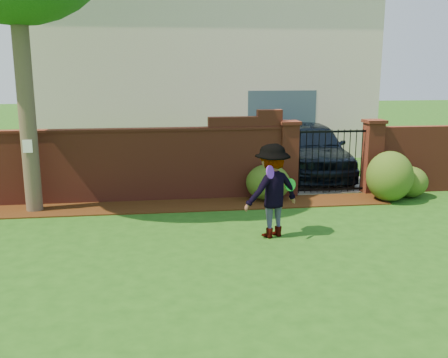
{
  "coord_description": "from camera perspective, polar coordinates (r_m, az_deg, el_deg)",
  "views": [
    {
      "loc": [
        -0.89,
        -8.02,
        3.14
      ],
      "look_at": [
        0.42,
        1.4,
        1.05
      ],
      "focal_mm": 40.49,
      "sensor_mm": 36.0,
      "label": 1
    }
  ],
  "objects": [
    {
      "name": "shrub_middle",
      "position": [
        12.73,
        18.2,
        0.29
      ],
      "size": [
        1.1,
        1.1,
        1.22
      ],
      "primitive_type": "ellipsoid",
      "color": "#264D17",
      "rests_on": "ground"
    },
    {
      "name": "driveway",
      "position": [
        16.91,
        7.27,
        1.61
      ],
      "size": [
        3.2,
        8.0,
        0.01
      ],
      "primitive_type": "cube",
      "color": "gray",
      "rests_on": "ground"
    },
    {
      "name": "brick_wall_return",
      "position": [
        14.35,
        23.69,
        2.16
      ],
      "size": [
        4.0,
        0.25,
        1.7
      ],
      "primitive_type": "cube",
      "color": "maroon",
      "rests_on": "ground"
    },
    {
      "name": "shrub_left",
      "position": [
        12.25,
        4.99,
        -0.39
      ],
      "size": [
        1.07,
        1.07,
        0.88
      ],
      "primitive_type": "ellipsoid",
      "color": "#264D17",
      "rests_on": "ground"
    },
    {
      "name": "brick_wall",
      "position": [
        12.28,
        -13.03,
        1.68
      ],
      "size": [
        8.7,
        0.31,
        2.16
      ],
      "color": "maroon",
      "rests_on": "ground"
    },
    {
      "name": "frisbee_purple",
      "position": [
        9.09,
        5.23,
        0.78
      ],
      "size": [
        0.22,
        0.23,
        0.24
      ],
      "primitive_type": "cylinder",
      "rotation": [
        1.36,
        0.0,
        0.83
      ],
      "color": "#6C21D0",
      "rests_on": "man"
    },
    {
      "name": "frisbee_green",
      "position": [
        9.65,
        7.48,
        -0.66
      ],
      "size": [
        0.25,
        0.14,
        0.24
      ],
      "primitive_type": "cylinder",
      "rotation": [
        1.43,
        0.0,
        0.38
      ],
      "color": "green",
      "rests_on": "man"
    },
    {
      "name": "mulch_bed",
      "position": [
        11.78,
        -7.94,
        -3.11
      ],
      "size": [
        11.1,
        1.08,
        0.03
      ],
      "primitive_type": "cube",
      "color": "#321909",
      "rests_on": "ground"
    },
    {
      "name": "ground",
      "position": [
        8.66,
        -1.51,
        -8.9
      ],
      "size": [
        80.0,
        80.0,
        0.01
      ],
      "primitive_type": "cube",
      "color": "#1E4E13",
      "rests_on": "ground"
    },
    {
      "name": "shrub_right",
      "position": [
        13.35,
        20.25,
        -0.3
      ],
      "size": [
        0.86,
        0.86,
        0.77
      ],
      "primitive_type": "ellipsoid",
      "color": "#264D17",
      "rests_on": "ground"
    },
    {
      "name": "car",
      "position": [
        15.01,
        9.77,
        3.28
      ],
      "size": [
        2.17,
        4.85,
        1.62
      ],
      "primitive_type": "imported",
      "rotation": [
        0.0,
        0.0,
        -0.06
      ],
      "color": "black",
      "rests_on": "ground"
    },
    {
      "name": "iron_gate",
      "position": [
        13.0,
        11.95,
        1.99
      ],
      "size": [
        1.78,
        0.03,
        1.6
      ],
      "color": "black",
      "rests_on": "ground"
    },
    {
      "name": "pillar_right",
      "position": [
        13.4,
        16.4,
        2.5
      ],
      "size": [
        0.5,
        0.5,
        1.88
      ],
      "color": "maroon",
      "rests_on": "ground"
    },
    {
      "name": "pillar_left",
      "position": [
        12.66,
        7.27,
        2.35
      ],
      "size": [
        0.5,
        0.5,
        1.88
      ],
      "color": "maroon",
      "rests_on": "ground"
    },
    {
      "name": "house",
      "position": [
        20.11,
        -2.58,
        12.44
      ],
      "size": [
        12.4,
        6.4,
        6.3
      ],
      "color": "beige",
      "rests_on": "ground"
    },
    {
      "name": "man",
      "position": [
        9.5,
        5.54,
        -1.37
      ],
      "size": [
        1.32,
        1.05,
        1.78
      ],
      "primitive_type": "imported",
      "rotation": [
        0.0,
        0.0,
        3.53
      ],
      "color": "gray",
      "rests_on": "ground"
    },
    {
      "name": "paper_notice",
      "position": [
        11.67,
        -21.31,
        3.47
      ],
      "size": [
        0.2,
        0.01,
        0.28
      ],
      "primitive_type": "cube",
      "color": "white",
      "rests_on": "tree"
    }
  ]
}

